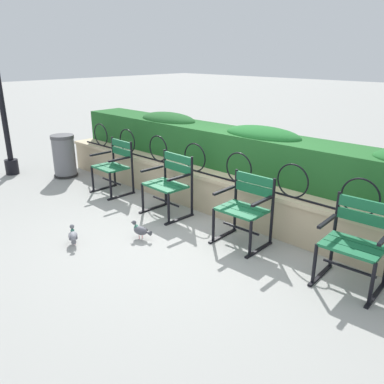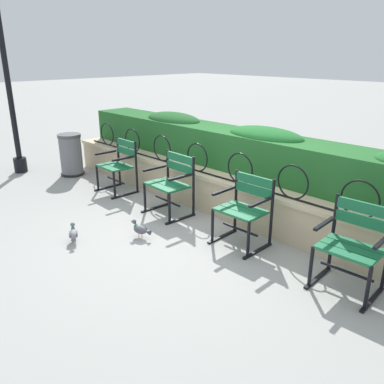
{
  "view_description": "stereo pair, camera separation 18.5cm",
  "coord_description": "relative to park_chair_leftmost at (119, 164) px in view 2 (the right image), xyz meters",
  "views": [
    {
      "loc": [
        3.19,
        -3.2,
        2.19
      ],
      "look_at": [
        0.0,
        0.12,
        0.55
      ],
      "focal_mm": 36.72,
      "sensor_mm": 36.0,
      "label": 1
    },
    {
      "loc": [
        3.32,
        -3.06,
        2.19
      ],
      "look_at": [
        0.0,
        0.12,
        0.55
      ],
      "focal_mm": 36.72,
      "sensor_mm": 36.0,
      "label": 2
    }
  ],
  "objects": [
    {
      "name": "ground_plane",
      "position": [
        2.0,
        -0.37,
        -0.46
      ],
      "size": [
        60.0,
        60.0,
        0.0
      ],
      "primitive_type": "plane",
      "color": "#9E9E99"
    },
    {
      "name": "stone_wall",
      "position": [
        2.0,
        0.5,
        -0.18
      ],
      "size": [
        7.48,
        0.41,
        0.55
      ],
      "color": "tan",
      "rests_on": "ground"
    },
    {
      "name": "iron_arch_fence",
      "position": [
        1.83,
        0.43,
        0.28
      ],
      "size": [
        6.94,
        0.02,
        0.42
      ],
      "color": "black",
      "rests_on": "stone_wall"
    },
    {
      "name": "hedge_row",
      "position": [
        1.97,
        1.02,
        0.4
      ],
      "size": [
        7.33,
        0.68,
        0.67
      ],
      "color": "#236028",
      "rests_on": "stone_wall"
    },
    {
      "name": "park_chair_leftmost",
      "position": [
        0.0,
        0.0,
        0.0
      ],
      "size": [
        0.58,
        0.53,
        0.86
      ],
      "color": "#19663D",
      "rests_on": "ground"
    },
    {
      "name": "park_chair_centre_left",
      "position": [
        1.32,
        -0.01,
        0.0
      ],
      "size": [
        0.63,
        0.55,
        0.86
      ],
      "color": "#19663D",
      "rests_on": "ground"
    },
    {
      "name": "park_chair_centre_right",
      "position": [
        2.64,
        -0.0,
        -0.01
      ],
      "size": [
        0.59,
        0.53,
        0.83
      ],
      "color": "#19663D",
      "rests_on": "ground"
    },
    {
      "name": "park_chair_rightmost",
      "position": [
        3.96,
        -0.0,
        0.0
      ],
      "size": [
        0.61,
        0.55,
        0.86
      ],
      "color": "#19663D",
      "rests_on": "ground"
    },
    {
      "name": "pigeon_near_chairs",
      "position": [
        1.67,
        -0.82,
        -0.35
      ],
      "size": [
        0.29,
        0.15,
        0.22
      ],
      "color": "#5B5B66",
      "rests_on": "ground"
    },
    {
      "name": "pigeon_far_side",
      "position": [
        1.21,
        -1.49,
        -0.35
      ],
      "size": [
        0.27,
        0.19,
        0.22
      ],
      "color": "gray",
      "rests_on": "ground"
    },
    {
      "name": "trash_bin",
      "position": [
        -1.39,
        -0.13,
        -0.09
      ],
      "size": [
        0.44,
        0.44,
        0.78
      ],
      "color": "slate",
      "rests_on": "ground"
    },
    {
      "name": "lamppost",
      "position": [
        -2.27,
        -0.76,
        1.46
      ],
      "size": [
        0.28,
        0.28,
        3.71
      ],
      "color": "black",
      "rests_on": "ground"
    }
  ]
}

